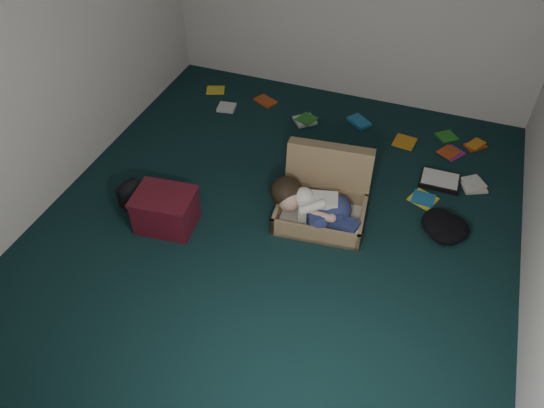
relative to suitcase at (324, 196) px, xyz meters
The scene contains 10 objects.
floor 0.46m from the suitcase, 138.29° to the right, with size 4.50×4.50×0.00m, color black.
wall_front 2.80m from the suitcase, 97.23° to the right, with size 4.50×4.50×0.00m, color silver.
wall_left 2.60m from the suitcase, behind, with size 4.50×4.50×0.00m, color silver.
suitcase is the anchor object (origin of this frame).
person 0.20m from the suitcase, 99.40° to the right, with size 0.83×0.40×0.34m.
maroon_bin 1.37m from the suitcase, 151.87° to the right, with size 0.53×0.44×0.34m.
backpack 1.65m from the suitcase, 160.96° to the right, with size 0.38×0.30×0.23m, color black, non-canonical shape.
clothing_pile 0.96m from the suitcase, ahead, with size 0.43×0.36×0.14m, color black, non-canonical shape.
paper_tray 1.20m from the suitcase, 38.70° to the left, with size 0.37×0.28×0.05m.
book_scatter 1.25m from the suitcase, 86.87° to the left, with size 3.19×1.30×0.02m.
Camera 1 is at (1.09, -3.08, 3.28)m, focal length 35.00 mm.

